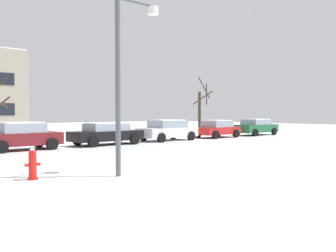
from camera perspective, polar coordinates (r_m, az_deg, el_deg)
fire_hydrant at (r=11.31m, az=-20.55°, el=-5.59°), size 0.44×0.30×0.93m
street_lamp at (r=11.44m, az=-6.70°, el=9.43°), size 1.63×0.36×5.60m
parked_car_maroon at (r=20.46m, az=-22.09°, el=-1.47°), size 4.02×2.08×1.48m
parked_car_black at (r=22.58m, az=-9.67°, el=-1.15°), size 4.59×2.16×1.37m
parked_car_white at (r=25.72m, az=-0.08°, el=-0.64°), size 4.46×2.26×1.48m
parked_car_red at (r=29.21m, az=7.75°, el=-0.42°), size 3.99×2.14×1.41m
parked_car_green at (r=33.17m, az=13.69°, el=-0.12°), size 4.64×2.17×1.45m
tree_far_left at (r=32.08m, az=5.14°, el=2.59°), size 2.02×2.20×5.08m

